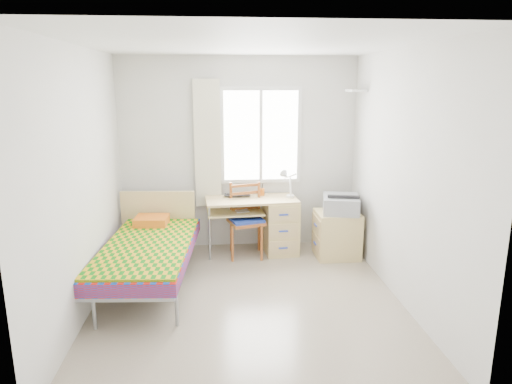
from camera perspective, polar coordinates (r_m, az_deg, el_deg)
floor at (r=4.97m, az=-1.04°, el=-13.41°), size 3.50×3.50×0.00m
ceiling at (r=4.44m, az=-1.19°, el=18.04°), size 3.50×3.50×0.00m
wall_back at (r=6.25m, az=-2.17°, el=4.76°), size 3.20×0.00×3.20m
wall_left at (r=4.71m, az=-20.93°, el=0.98°), size 0.00×3.50×3.50m
wall_right at (r=4.90m, az=17.92°, el=1.68°), size 0.00×3.50×3.50m
window at (r=6.22m, az=0.61°, el=7.05°), size 1.10×0.04×1.30m
curtain at (r=6.15m, az=-6.08°, el=5.97°), size 0.35×0.05×1.70m
floating_shelf at (r=6.09m, az=12.41°, el=12.27°), size 0.20×0.32×0.03m
bed at (r=5.33m, az=-13.24°, el=-6.89°), size 1.08×2.08×0.88m
desk at (r=6.16m, az=2.41°, el=-3.87°), size 1.24×0.64×0.75m
chair at (r=6.02m, az=-1.23°, el=-2.95°), size 0.51×0.51×0.97m
cabinet at (r=6.13m, az=10.05°, el=-5.23°), size 0.57×0.50×0.61m
printer at (r=6.02m, az=10.55°, el=-1.44°), size 0.55×0.60×0.22m
laptop at (r=6.11m, az=-2.35°, el=-0.54°), size 0.37×0.25×0.03m
pen_cup at (r=6.21m, az=0.72°, el=0.01°), size 0.10×0.10×0.09m
task_lamp at (r=5.95m, az=3.93°, el=1.42°), size 0.23×0.32×0.41m
book at (r=6.07m, az=-2.61°, el=-2.37°), size 0.21×0.26×0.02m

